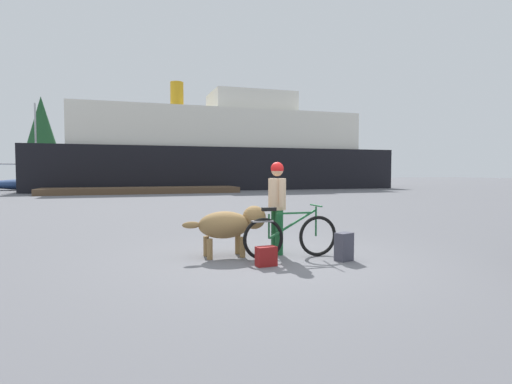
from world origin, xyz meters
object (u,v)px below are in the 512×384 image
Objects in this scene: bicycle at (290,236)px; backpack at (344,247)px; ferry_boat at (220,152)px; dog at (230,224)px; handbag_pannier at (266,256)px; sailboat_moored at (37,184)px; person_cyclist at (277,199)px.

bicycle is 3.69× the size of backpack.
dog is at bearing -102.64° from ferry_boat.
ferry_boat is at bearing 78.39° from handbag_pannier.
bicycle is 29.38m from ferry_boat.
ferry_boat reaches higher than sailboat_moored.
bicycle is 32.46m from sailboat_moored.
sailboat_moored is (-8.87, 31.48, 0.33)m from handbag_pannier.
ferry_boat is 3.87× the size of sailboat_moored.
dog is 3.18× the size of backpack.
dog is 1.05m from handbag_pannier.
person_cyclist is 1.45m from backpack.
dog is at bearing 151.46° from backpack.
backpack is 0.06× the size of sailboat_moored.
bicycle is at bearing -78.88° from person_cyclist.
backpack is (1.72, -0.94, -0.34)m from dog.
sailboat_moored is (-10.24, 31.51, 0.25)m from backpack.
bicycle is 0.77m from handbag_pannier.
handbag_pannier is (-1.37, 0.03, -0.08)m from backpack.
dog is at bearing 177.05° from person_cyclist.
sailboat_moored is at bearing 107.03° from person_cyclist.
person_cyclist is 5.20× the size of handbag_pannier.
sailboat_moored is (-9.47, 31.05, 0.09)m from bicycle.
bicycle is 1.04× the size of person_cyclist.
dog is (-0.94, 0.47, 0.18)m from bicycle.
ferry_boat reaches higher than bicycle.
person_cyclist is 0.96m from dog.
handbag_pannier is 32.71m from sailboat_moored.
ferry_boat reaches higher than dog.
bicycle is at bearing 35.70° from handbag_pannier.
person_cyclist reaches higher than dog.
bicycle reaches higher than dog.
sailboat_moored is at bearing 105.74° from handbag_pannier.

